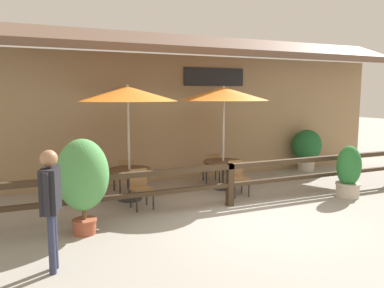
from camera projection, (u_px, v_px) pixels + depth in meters
The scene contains 15 objects.
ground_plane at pixel (255, 220), 7.45m from camera, with size 60.00×60.00×0.00m, color gray.
building_facade at pixel (180, 105), 10.91m from camera, with size 14.28×1.49×4.23m.
patio_railing at pixel (230, 175), 8.32m from camera, with size 10.40×0.14×0.95m.
patio_umbrella_near at pixel (128, 94), 8.56m from camera, with size 2.31×2.31×2.70m.
dining_table_near at pixel (129, 175), 8.81m from camera, with size 1.02×1.02×0.74m.
chair_near_streetside at pixel (140, 187), 8.18m from camera, with size 0.46×0.46×0.85m.
chair_near_wallside at pixel (125, 174), 9.52m from camera, with size 0.49×0.49×0.85m.
patio_umbrella_middle at pixel (224, 94), 9.63m from camera, with size 2.31×2.31×2.70m.
dining_table_middle at pixel (223, 166), 9.88m from camera, with size 1.02×1.02×0.74m.
chair_middle_streetside at pixel (237, 176), 9.23m from camera, with size 0.45×0.45×0.85m.
chair_middle_wallside at pixel (212, 166), 10.57m from camera, with size 0.49×0.49×0.85m.
potted_plant_broad_leaf at pixel (83, 177), 6.58m from camera, with size 0.91×0.82×1.72m.
potted_plant_corner_fern at pixel (349, 172), 9.03m from camera, with size 0.61×0.58×1.26m.
potted_plant_entrance_palm at pixel (307, 148), 12.26m from camera, with size 0.99×0.89×1.35m.
pedestrian at pixel (51, 194), 5.14m from camera, with size 0.32×0.59×1.73m.
Camera 1 is at (-4.01, -6.10, 2.47)m, focal length 35.00 mm.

